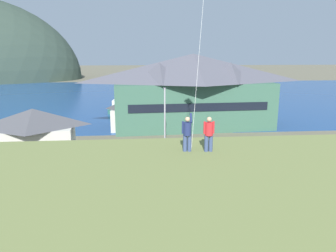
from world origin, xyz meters
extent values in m
plane|color=#66604C|center=(0.00, 0.00, 0.00)|extent=(600.00, 600.00, 0.00)
cube|color=gray|center=(0.00, 5.00, 0.05)|extent=(40.00, 20.00, 0.10)
cube|color=navy|center=(0.00, 60.00, 0.01)|extent=(360.00, 84.00, 0.03)
cube|color=#38604C|center=(6.20, 22.17, 3.31)|extent=(22.75, 10.11, 6.62)
cube|color=black|center=(6.45, 17.70, 3.64)|extent=(18.92, 1.14, 1.10)
pyramid|color=#4C4C56|center=(6.20, 22.17, 8.61)|extent=(24.13, 11.07, 3.99)
pyramid|color=#4C4C56|center=(1.28, 20.34, 8.03)|extent=(5.15, 5.15, 2.80)
pyramid|color=#4C4C56|center=(11.29, 20.90, 8.03)|extent=(5.15, 5.15, 2.80)
cube|color=beige|center=(-11.84, 8.14, 1.79)|extent=(7.90, 5.95, 3.59)
pyramid|color=#47474C|center=(-11.84, 8.14, 4.48)|extent=(8.55, 6.52, 1.78)
cube|color=black|center=(-11.52, 5.59, 1.26)|extent=(1.10, 0.20, 2.51)
cube|color=beige|center=(-3.27, 20.93, 1.53)|extent=(4.46, 4.44, 3.06)
pyramid|color=#47474C|center=(-3.27, 20.93, 3.76)|extent=(4.82, 4.87, 1.40)
cube|color=black|center=(-3.51, 18.91, 1.07)|extent=(1.10, 0.19, 2.14)
cube|color=#70604C|center=(-1.94, 35.33, 0.35)|extent=(3.20, 15.45, 0.70)
cube|color=#23564C|center=(-5.60, 36.92, 0.45)|extent=(3.37, 8.33, 0.90)
cube|color=#33665B|center=(-5.60, 36.92, 0.98)|extent=(3.27, 8.08, 0.16)
cube|color=silver|center=(-5.66, 36.32, 1.61)|extent=(2.04, 2.60, 1.10)
cube|color=#9EA3A8|center=(-7.40, -0.54, 0.82)|extent=(4.35, 2.18, 0.80)
cube|color=gray|center=(-7.55, -0.56, 1.57)|extent=(2.24, 1.79, 0.70)
cube|color=black|center=(-7.55, -0.56, 1.54)|extent=(2.28, 1.82, 0.32)
cylinder|color=black|center=(-5.96, -1.33, 0.42)|extent=(0.66, 0.28, 0.64)
cylinder|color=black|center=(-6.13, 0.50, 0.42)|extent=(0.66, 0.28, 0.64)
cylinder|color=black|center=(-8.68, -1.59, 0.42)|extent=(0.66, 0.28, 0.64)
cylinder|color=black|center=(-8.85, 0.24, 0.42)|extent=(0.66, 0.28, 0.64)
cube|color=black|center=(-5.22, 5.73, 0.82)|extent=(4.27, 1.96, 0.80)
cube|color=black|center=(-5.37, 5.74, 1.57)|extent=(2.16, 1.68, 0.70)
cube|color=black|center=(-5.37, 5.74, 1.54)|extent=(2.20, 1.72, 0.32)
cylinder|color=black|center=(-3.90, 4.76, 0.42)|extent=(0.65, 0.25, 0.64)
cylinder|color=black|center=(-3.82, 6.60, 0.42)|extent=(0.65, 0.25, 0.64)
cylinder|color=black|center=(-6.62, 4.87, 0.42)|extent=(0.65, 0.25, 0.64)
cylinder|color=black|center=(-6.55, 6.70, 0.42)|extent=(0.65, 0.25, 0.64)
cube|color=#B28923|center=(9.84, 0.32, 0.82)|extent=(4.34, 2.17, 0.80)
cube|color=olive|center=(9.69, 0.33, 1.57)|extent=(2.23, 1.78, 0.70)
cube|color=black|center=(9.69, 0.33, 1.54)|extent=(2.28, 1.82, 0.32)
cylinder|color=black|center=(11.12, -0.72, 0.42)|extent=(0.66, 0.28, 0.64)
cylinder|color=black|center=(11.28, 1.11, 0.42)|extent=(0.66, 0.28, 0.64)
cylinder|color=black|center=(8.40, -0.48, 0.42)|extent=(0.66, 0.28, 0.64)
cylinder|color=black|center=(8.57, 1.35, 0.42)|extent=(0.66, 0.28, 0.64)
cube|color=navy|center=(12.07, 5.94, 0.82)|extent=(4.31, 2.07, 0.80)
cube|color=navy|center=(12.22, 5.95, 1.57)|extent=(2.20, 1.73, 0.70)
cube|color=black|center=(12.22, 5.95, 1.54)|extent=(2.24, 1.77, 0.32)
cylinder|color=black|center=(10.65, 6.77, 0.42)|extent=(0.65, 0.26, 0.64)
cylinder|color=black|center=(10.76, 4.93, 0.42)|extent=(0.65, 0.26, 0.64)
cylinder|color=black|center=(13.37, 6.94, 0.42)|extent=(0.65, 0.26, 0.64)
cylinder|color=black|center=(13.49, 5.11, 0.42)|extent=(0.65, 0.26, 0.64)
cube|color=red|center=(2.00, 6.22, 0.82)|extent=(4.31, 2.08, 0.80)
cube|color=#B11A15|center=(1.86, 6.21, 1.57)|extent=(2.20, 1.74, 0.70)
cube|color=black|center=(1.86, 6.21, 1.54)|extent=(2.25, 1.77, 0.32)
cylinder|color=black|center=(3.43, 5.40, 0.42)|extent=(0.65, 0.26, 0.64)
cylinder|color=black|center=(3.30, 7.23, 0.42)|extent=(0.65, 0.26, 0.64)
cylinder|color=black|center=(0.71, 5.21, 0.42)|extent=(0.65, 0.26, 0.64)
cylinder|color=black|center=(0.58, 7.04, 0.42)|extent=(0.65, 0.26, 0.64)
cylinder|color=#ADADB2|center=(1.24, 10.50, 3.55)|extent=(0.16, 0.16, 6.89)
cube|color=#4C4C51|center=(1.24, 10.85, 6.89)|extent=(0.24, 0.70, 0.20)
cylinder|color=#384770|center=(0.82, -8.04, 6.20)|extent=(0.20, 0.20, 0.82)
cylinder|color=#384770|center=(1.04, -8.07, 6.20)|extent=(0.20, 0.20, 0.82)
cylinder|color=navy|center=(0.93, -8.06, 6.93)|extent=(0.40, 0.40, 0.64)
sphere|color=tan|center=(0.93, -8.06, 7.41)|extent=(0.24, 0.24, 0.24)
cylinder|color=navy|center=(1.13, -7.90, 7.43)|extent=(0.17, 0.56, 0.43)
cylinder|color=navy|center=(0.71, -8.03, 7.00)|extent=(0.11, 0.11, 0.60)
cylinder|color=#384770|center=(1.87, -8.16, 6.20)|extent=(0.20, 0.20, 0.82)
cylinder|color=#384770|center=(2.09, -8.16, 6.20)|extent=(0.20, 0.20, 0.82)
cylinder|color=red|center=(1.98, -8.16, 6.93)|extent=(0.40, 0.40, 0.64)
sphere|color=tan|center=(1.98, -8.16, 7.41)|extent=(0.24, 0.24, 0.24)
cylinder|color=red|center=(1.76, -8.17, 7.00)|extent=(0.11, 0.11, 0.60)
cylinder|color=red|center=(2.20, -8.16, 7.00)|extent=(0.11, 0.11, 0.60)
cylinder|color=silver|center=(2.24, -4.23, 12.21)|extent=(2.14, 7.16, 12.84)
camera|label=1|loc=(-1.30, -22.81, 10.47)|focal=33.52mm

